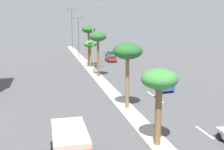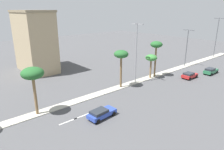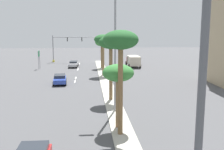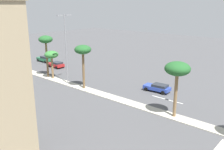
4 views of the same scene
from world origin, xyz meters
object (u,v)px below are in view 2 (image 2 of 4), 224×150
(sedan_green_leading, at_px, (211,71))
(sedan_blue_mid, at_px, (101,113))
(street_lamp_outboard, at_px, (136,50))
(commercial_building, at_px, (35,42))
(palm_tree_mid, at_px, (33,75))
(street_lamp_rear, at_px, (187,45))
(palm_tree_trailing, at_px, (151,58))
(palm_tree_inboard, at_px, (156,46))
(street_lamp_inboard, at_px, (217,35))
(sedan_red_center, at_px, (189,75))
(palm_tree_outboard, at_px, (121,56))

(sedan_green_leading, height_order, sedan_blue_mid, sedan_green_leading)
(street_lamp_outboard, bearing_deg, commercial_building, -151.28)
(palm_tree_mid, height_order, street_lamp_outboard, street_lamp_outboard)
(street_lamp_rear, bearing_deg, palm_tree_trailing, -88.52)
(sedan_green_leading, bearing_deg, commercial_building, -134.54)
(street_lamp_rear, xyz_separation_m, sedan_green_leading, (7.64, -1.67, -4.92))
(commercial_building, xyz_separation_m, sedan_blue_mid, (28.45, -2.27, -6.47))
(palm_tree_inboard, relative_size, sedan_green_leading, 1.85)
(palm_tree_inboard, xyz_separation_m, palm_tree_trailing, (0.01, -1.50, -2.48))
(sedan_blue_mid, bearing_deg, palm_tree_trailing, 109.39)
(street_lamp_inboard, bearing_deg, sedan_green_leading, -67.92)
(sedan_red_center, relative_size, sedan_blue_mid, 0.89)
(palm_tree_outboard, xyz_separation_m, street_lamp_outboard, (-0.07, 4.14, 0.59))
(sedan_green_leading, distance_m, sedan_red_center, 6.88)
(street_lamp_rear, xyz_separation_m, sedan_red_center, (6.05, -8.37, -4.97))
(palm_tree_trailing, bearing_deg, sedan_blue_mid, -70.61)
(street_lamp_inboard, bearing_deg, palm_tree_outboard, -89.87)
(street_lamp_outboard, xyz_separation_m, street_lamp_rear, (-0.17, 19.40, -1.21))
(street_lamp_inboard, bearing_deg, palm_tree_mid, -89.96)
(palm_tree_mid, xyz_separation_m, sedan_blue_mid, (6.79, 6.41, -5.34))
(street_lamp_inboard, height_order, sedan_green_leading, street_lamp_inboard)
(palm_tree_inboard, xyz_separation_m, sedan_blue_mid, (6.59, -20.21, -6.23))
(palm_tree_trailing, height_order, street_lamp_outboard, street_lamp_outboard)
(palm_tree_mid, relative_size, palm_tree_inboard, 0.88)
(palm_tree_inboard, height_order, street_lamp_inboard, street_lamp_inboard)
(palm_tree_mid, distance_m, sedan_green_leading, 39.35)
(palm_tree_inboard, bearing_deg, street_lamp_outboard, -91.93)
(sedan_red_center, xyz_separation_m, sedan_blue_mid, (0.92, -25.17, -0.01))
(palm_tree_mid, relative_size, street_lamp_outboard, 0.59)
(palm_tree_outboard, xyz_separation_m, sedan_red_center, (5.81, 15.17, -5.59))
(palm_tree_mid, height_order, sedan_green_leading, palm_tree_mid)
(commercial_building, relative_size, palm_tree_mid, 2.06)
(palm_tree_mid, bearing_deg, sedan_green_leading, 78.98)
(palm_tree_mid, bearing_deg, palm_tree_trailing, 89.54)
(street_lamp_rear, distance_m, sedan_red_center, 11.46)
(commercial_building, bearing_deg, palm_tree_mid, -21.85)
(street_lamp_outboard, xyz_separation_m, sedan_blue_mid, (6.80, -14.13, -6.20))
(palm_tree_inboard, bearing_deg, sedan_blue_mid, -71.94)
(palm_tree_outboard, bearing_deg, commercial_building, -160.42)
(commercial_building, distance_m, sedan_blue_mid, 29.26)
(street_lamp_outboard, bearing_deg, sedan_green_leading, 67.16)
(palm_tree_trailing, height_order, street_lamp_rear, street_lamp_rear)
(palm_tree_mid, distance_m, palm_tree_outboard, 16.41)
(sedan_blue_mid, bearing_deg, sedan_red_center, 92.10)
(palm_tree_mid, height_order, street_lamp_rear, street_lamp_rear)
(palm_tree_trailing, relative_size, street_lamp_inboard, 0.44)
(palm_tree_mid, distance_m, street_lamp_outboard, 20.56)
(sedan_blue_mid, bearing_deg, street_lamp_rear, 101.74)
(palm_tree_mid, height_order, street_lamp_inboard, street_lamp_inboard)
(commercial_building, distance_m, sedan_green_leading, 42.01)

